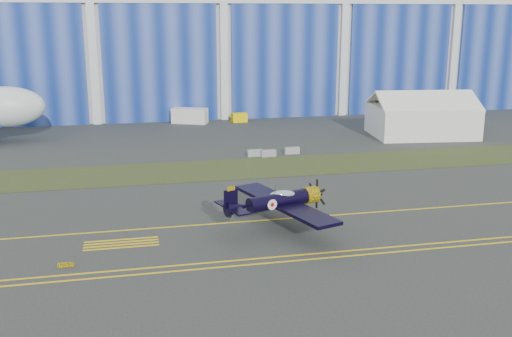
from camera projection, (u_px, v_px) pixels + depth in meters
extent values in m
plane|color=#353937|center=(304.00, 200.00, 60.13)|extent=(260.00, 260.00, 0.00)
cube|color=#475128|center=(272.00, 167.00, 73.38)|extent=(260.00, 10.00, 0.02)
cube|color=silver|center=(206.00, 30.00, 124.53)|extent=(220.00, 45.00, 30.00)
cube|color=navy|center=(224.00, 63.00, 104.20)|extent=(220.00, 0.60, 20.00)
cube|color=silver|center=(223.00, 0.00, 101.51)|extent=(220.00, 0.70, 1.20)
cube|color=yellow|center=(320.00, 216.00, 55.40)|extent=(200.00, 0.20, 0.02)
cube|color=yellow|center=(358.00, 255.00, 46.41)|extent=(80.00, 0.20, 0.02)
cube|color=yellow|center=(354.00, 250.00, 47.36)|extent=(80.00, 0.20, 0.02)
cube|color=yellow|center=(66.00, 265.00, 44.21)|extent=(1.20, 0.15, 0.35)
cube|color=silver|center=(190.00, 116.00, 102.62)|extent=(6.43, 4.63, 2.59)
cube|color=#FDDD00|center=(239.00, 118.00, 103.99)|extent=(2.77, 1.90, 1.53)
cube|color=gray|center=(268.00, 153.00, 78.57)|extent=(2.03, 0.71, 0.90)
cube|color=gray|center=(255.00, 153.00, 78.70)|extent=(2.02, 0.69, 0.90)
cube|color=#989292|center=(292.00, 151.00, 80.12)|extent=(2.00, 0.60, 0.90)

